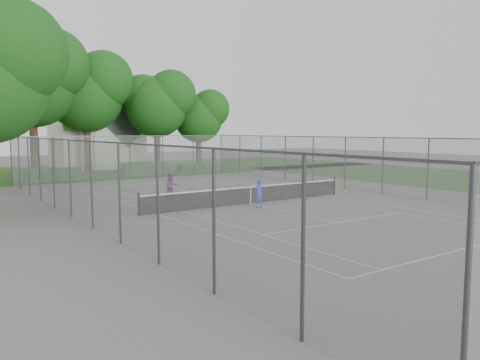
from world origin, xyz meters
TOP-DOWN VIEW (x-y plane):
  - ground at (0.00, 0.00)m, footprint 120.00×120.00m
  - grass_far at (0.00, 26.00)m, footprint 60.00×20.00m
  - grass_right at (22.00, 0.00)m, footprint 16.00×40.00m
  - court_markings at (0.00, 0.00)m, footprint 11.03×23.83m
  - tennis_net at (0.00, 0.00)m, footprint 12.87×0.10m
  - perimeter_fence at (0.00, 0.00)m, footprint 18.08×34.08m
  - tree_far_left at (-6.11, 22.93)m, footprint 8.71×7.95m
  - tree_far_midleft at (-1.26, 23.92)m, footprint 7.83×7.15m
  - tree_far_midright at (5.04, 22.27)m, footprint 6.83×6.23m
  - tree_far_right at (9.45, 21.82)m, footprint 5.65×5.16m
  - hedge_left at (-5.94, 18.07)m, footprint 4.12×1.24m
  - hedge_mid at (1.82, 18.55)m, footprint 3.78×1.08m
  - hedge_right at (6.70, 18.63)m, footprint 2.59×0.95m
  - house at (1.16, 28.96)m, footprint 8.48×6.57m
  - girl_player at (-0.36, -1.20)m, footprint 0.61×0.47m
  - woman_player at (-2.62, 4.22)m, footprint 0.84×0.72m

SIDE VIEW (x-z plane):
  - ground at x=0.00m, z-range 0.00..0.00m
  - grass_far at x=0.00m, z-range 0.00..0.00m
  - grass_right at x=22.00m, z-range 0.00..0.00m
  - court_markings at x=0.00m, z-range 0.00..0.01m
  - hedge_right at x=6.70m, z-range 0.00..0.78m
  - tennis_net at x=0.00m, z-range -0.04..1.06m
  - hedge_left at x=-5.94m, z-range 0.00..1.03m
  - hedge_mid at x=1.82m, z-range 0.00..1.19m
  - girl_player at x=-0.36m, z-range 0.00..1.47m
  - woman_player at x=-2.62m, z-range 0.00..1.50m
  - perimeter_fence at x=0.00m, z-range 0.05..3.57m
  - house at x=1.16m, z-range -1.03..9.53m
  - tree_far_right at x=9.45m, z-range 1.51..9.64m
  - tree_far_midright at x=5.04m, z-range 1.83..11.65m
  - tree_far_midleft at x=-1.26m, z-range 2.11..13.37m
  - tree_far_left at x=-6.11m, z-range 2.35..14.87m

